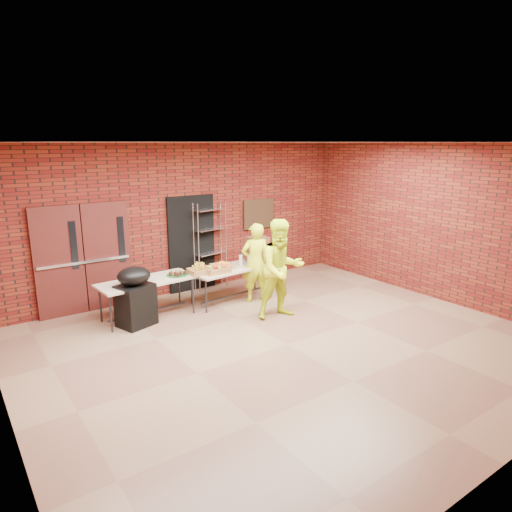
{
  "coord_description": "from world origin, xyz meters",
  "views": [
    {
      "loc": [
        -4.38,
        -5.29,
        3.2
      ],
      "look_at": [
        0.37,
        1.4,
        1.15
      ],
      "focal_mm": 32.0,
      "sensor_mm": 36.0,
      "label": 1
    }
  ],
  "objects_px": {
    "wire_rack": "(210,246)",
    "volunteer_man": "(281,269)",
    "covered_grill": "(135,296)",
    "volunteer_woman": "(255,263)",
    "table_left": "(147,283)",
    "table_right": "(232,270)",
    "coffee_dispenser": "(257,249)"
  },
  "relations": [
    {
      "from": "volunteer_woman",
      "to": "volunteer_man",
      "type": "height_order",
      "value": "volunteer_man"
    },
    {
      "from": "table_left",
      "to": "covered_grill",
      "type": "bearing_deg",
      "value": -148.62
    },
    {
      "from": "wire_rack",
      "to": "table_right",
      "type": "relative_size",
      "value": 1.07
    },
    {
      "from": "table_right",
      "to": "volunteer_woman",
      "type": "distance_m",
      "value": 0.5
    },
    {
      "from": "table_right",
      "to": "volunteer_man",
      "type": "distance_m",
      "value": 1.33
    },
    {
      "from": "table_left",
      "to": "volunteer_man",
      "type": "bearing_deg",
      "value": -38.53
    },
    {
      "from": "table_right",
      "to": "volunteer_man",
      "type": "height_order",
      "value": "volunteer_man"
    },
    {
      "from": "coffee_dispenser",
      "to": "volunteer_man",
      "type": "height_order",
      "value": "volunteer_man"
    },
    {
      "from": "covered_grill",
      "to": "volunteer_woman",
      "type": "bearing_deg",
      "value": -20.56
    },
    {
      "from": "wire_rack",
      "to": "volunteer_man",
      "type": "relative_size",
      "value": 1.05
    },
    {
      "from": "covered_grill",
      "to": "volunteer_man",
      "type": "relative_size",
      "value": 0.58
    },
    {
      "from": "table_left",
      "to": "covered_grill",
      "type": "distance_m",
      "value": 0.41
    },
    {
      "from": "table_left",
      "to": "table_right",
      "type": "height_order",
      "value": "table_left"
    },
    {
      "from": "table_right",
      "to": "volunteer_man",
      "type": "xyz_separation_m",
      "value": [
        0.28,
        -1.27,
        0.27
      ]
    },
    {
      "from": "table_right",
      "to": "covered_grill",
      "type": "bearing_deg",
      "value": 176.92
    },
    {
      "from": "wire_rack",
      "to": "volunteer_woman",
      "type": "bearing_deg",
      "value": -87.21
    },
    {
      "from": "table_right",
      "to": "volunteer_woman",
      "type": "bearing_deg",
      "value": -38.22
    },
    {
      "from": "table_right",
      "to": "wire_rack",
      "type": "bearing_deg",
      "value": 79.89
    },
    {
      "from": "wire_rack",
      "to": "coffee_dispenser",
      "type": "distance_m",
      "value": 1.11
    },
    {
      "from": "table_left",
      "to": "volunteer_woman",
      "type": "height_order",
      "value": "volunteer_woman"
    },
    {
      "from": "wire_rack",
      "to": "coffee_dispenser",
      "type": "xyz_separation_m",
      "value": [
        0.63,
        -0.91,
        0.02
      ]
    },
    {
      "from": "wire_rack",
      "to": "volunteer_man",
      "type": "distance_m",
      "value": 2.29
    },
    {
      "from": "table_left",
      "to": "covered_grill",
      "type": "height_order",
      "value": "covered_grill"
    },
    {
      "from": "wire_rack",
      "to": "coffee_dispenser",
      "type": "height_order",
      "value": "wire_rack"
    },
    {
      "from": "table_right",
      "to": "coffee_dispenser",
      "type": "relative_size",
      "value": 3.41
    },
    {
      "from": "table_left",
      "to": "wire_rack",
      "type": "bearing_deg",
      "value": 20.96
    },
    {
      "from": "volunteer_woman",
      "to": "volunteer_man",
      "type": "relative_size",
      "value": 0.88
    },
    {
      "from": "covered_grill",
      "to": "volunteer_man",
      "type": "xyz_separation_m",
      "value": [
        2.38,
        -1.17,
        0.39
      ]
    },
    {
      "from": "table_right",
      "to": "volunteer_woman",
      "type": "xyz_separation_m",
      "value": [
        0.4,
        -0.26,
        0.16
      ]
    },
    {
      "from": "coffee_dispenser",
      "to": "covered_grill",
      "type": "relative_size",
      "value": 0.49
    },
    {
      "from": "wire_rack",
      "to": "covered_grill",
      "type": "bearing_deg",
      "value": -164.75
    },
    {
      "from": "covered_grill",
      "to": "volunteer_woman",
      "type": "height_order",
      "value": "volunteer_woman"
    }
  ]
}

